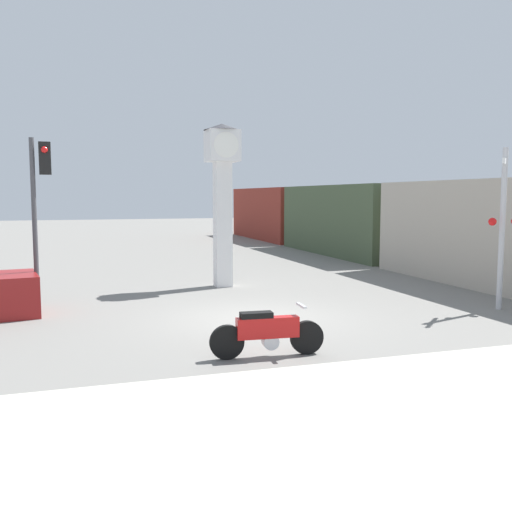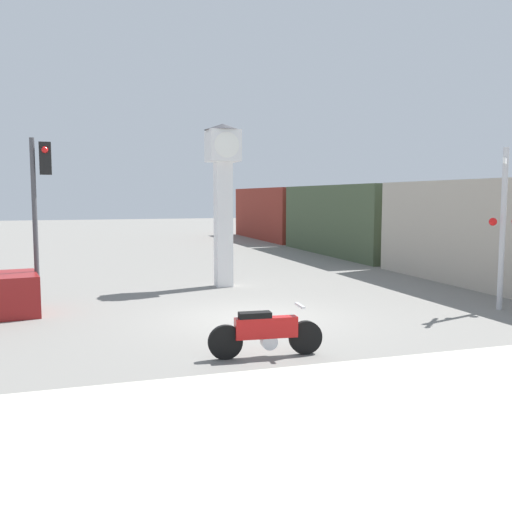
% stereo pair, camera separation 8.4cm
% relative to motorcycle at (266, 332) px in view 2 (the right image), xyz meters
% --- Properties ---
extents(ground_plane, '(120.00, 120.00, 0.00)m').
position_rel_motorcycle_xyz_m(ground_plane, '(0.78, 3.16, -0.45)').
color(ground_plane, slate).
extents(sidewalk_strip, '(36.00, 6.00, 0.10)m').
position_rel_motorcycle_xyz_m(sidewalk_strip, '(0.78, -4.00, -0.40)').
color(sidewalk_strip, '#BCB7A8').
rests_on(sidewalk_strip, ground_plane).
extents(motorcycle, '(2.11, 0.46, 0.93)m').
position_rel_motorcycle_xyz_m(motorcycle, '(0.00, 0.00, 0.00)').
color(motorcycle, black).
rests_on(motorcycle, ground_plane).
extents(clock_tower, '(1.17, 1.17, 5.13)m').
position_rel_motorcycle_xyz_m(clock_tower, '(1.29, 8.05, 2.93)').
color(clock_tower, white).
rests_on(clock_tower, ground_plane).
extents(freight_train, '(2.80, 31.49, 3.40)m').
position_rel_motorcycle_xyz_m(freight_train, '(9.78, 16.12, 1.25)').
color(freight_train, '#ADA393').
rests_on(freight_train, ground_plane).
extents(traffic_light, '(0.50, 0.35, 4.31)m').
position_rel_motorcycle_xyz_m(traffic_light, '(-4.00, 5.68, 2.51)').
color(traffic_light, '#47474C').
rests_on(traffic_light, ground_plane).
extents(railroad_crossing_signal, '(0.90, 0.82, 4.09)m').
position_rel_motorcycle_xyz_m(railroad_crossing_signal, '(7.06, 2.25, 1.78)').
color(railroad_crossing_signal, '#B7B7BC').
rests_on(railroad_crossing_signal, ground_plane).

